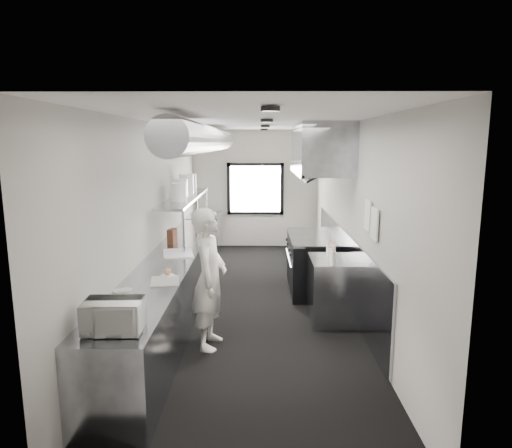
{
  "coord_description": "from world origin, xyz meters",
  "views": [
    {
      "loc": [
        0.12,
        -6.79,
        2.5
      ],
      "look_at": [
        0.06,
        -0.2,
        1.3
      ],
      "focal_mm": 31.57,
      "sensor_mm": 36.0,
      "label": 1
    }
  ],
  "objects_px": {
    "plate_stack_a": "(179,192)",
    "plate_stack_c": "(186,185)",
    "pass_shelf": "(185,199)",
    "squeeze_bottle_b": "(331,255)",
    "bottle_station": "(333,290)",
    "microwave": "(113,316)",
    "deli_tub_b": "(125,294)",
    "cutting_board": "(178,253)",
    "deli_tub_a": "(119,295)",
    "small_plate": "(168,276)",
    "exhaust_hood": "(320,149)",
    "squeeze_bottle_a": "(333,258)",
    "squeeze_bottle_e": "(330,248)",
    "squeeze_bottle_d": "(328,251)",
    "plate_stack_b": "(180,189)",
    "squeeze_bottle_c": "(333,252)",
    "far_work_table": "(204,234)",
    "range": "(314,262)",
    "line_cook": "(210,279)",
    "plate_stack_d": "(190,182)",
    "prep_counter": "(173,285)"
  },
  "relations": [
    {
      "from": "plate_stack_a",
      "to": "plate_stack_c",
      "type": "xyz_separation_m",
      "value": [
        -0.02,
        0.86,
        0.04
      ]
    },
    {
      "from": "pass_shelf",
      "to": "squeeze_bottle_b",
      "type": "distance_m",
      "value": 2.97
    },
    {
      "from": "bottle_station",
      "to": "squeeze_bottle_b",
      "type": "distance_m",
      "value": 0.55
    },
    {
      "from": "microwave",
      "to": "plate_stack_c",
      "type": "relative_size",
      "value": 1.22
    },
    {
      "from": "deli_tub_b",
      "to": "cutting_board",
      "type": "relative_size",
      "value": 0.26
    },
    {
      "from": "deli_tub_a",
      "to": "small_plate",
      "type": "bearing_deg",
      "value": 68.04
    },
    {
      "from": "deli_tub_a",
      "to": "exhaust_hood",
      "type": "bearing_deg",
      "value": 51.56
    },
    {
      "from": "squeeze_bottle_a",
      "to": "squeeze_bottle_e",
      "type": "relative_size",
      "value": 1.07
    },
    {
      "from": "squeeze_bottle_a",
      "to": "squeeze_bottle_d",
      "type": "height_order",
      "value": "squeeze_bottle_a"
    },
    {
      "from": "plate_stack_b",
      "to": "squeeze_bottle_c",
      "type": "bearing_deg",
      "value": -30.68
    },
    {
      "from": "deli_tub_b",
      "to": "squeeze_bottle_b",
      "type": "height_order",
      "value": "squeeze_bottle_b"
    },
    {
      "from": "far_work_table",
      "to": "squeeze_bottle_c",
      "type": "relative_size",
      "value": 5.96
    },
    {
      "from": "range",
      "to": "line_cook",
      "type": "distance_m",
      "value": 2.73
    },
    {
      "from": "far_work_table",
      "to": "plate_stack_d",
      "type": "xyz_separation_m",
      "value": [
        -0.07,
        -1.35,
        1.29
      ]
    },
    {
      "from": "plate_stack_a",
      "to": "prep_counter",
      "type": "bearing_deg",
      "value": -87.49
    },
    {
      "from": "squeeze_bottle_d",
      "to": "bottle_station",
      "type": "bearing_deg",
      "value": -66.76
    },
    {
      "from": "squeeze_bottle_a",
      "to": "deli_tub_b",
      "type": "bearing_deg",
      "value": -150.36
    },
    {
      "from": "exhaust_hood",
      "to": "far_work_table",
      "type": "height_order",
      "value": "exhaust_hood"
    },
    {
      "from": "deli_tub_b",
      "to": "squeeze_bottle_b",
      "type": "relative_size",
      "value": 0.82
    },
    {
      "from": "line_cook",
      "to": "bottle_station",
      "type": "bearing_deg",
      "value": -58.24
    },
    {
      "from": "far_work_table",
      "to": "deli_tub_a",
      "type": "xyz_separation_m",
      "value": [
        -0.19,
        -5.56,
        0.5
      ]
    },
    {
      "from": "line_cook",
      "to": "cutting_board",
      "type": "height_order",
      "value": "line_cook"
    },
    {
      "from": "plate_stack_c",
      "to": "plate_stack_d",
      "type": "distance_m",
      "value": 0.63
    },
    {
      "from": "small_plate",
      "to": "squeeze_bottle_d",
      "type": "height_order",
      "value": "squeeze_bottle_d"
    },
    {
      "from": "plate_stack_d",
      "to": "squeeze_bottle_d",
      "type": "xyz_separation_m",
      "value": [
        2.31,
        -2.4,
        -0.76
      ]
    },
    {
      "from": "squeeze_bottle_b",
      "to": "squeeze_bottle_c",
      "type": "distance_m",
      "value": 0.11
    },
    {
      "from": "plate_stack_b",
      "to": "squeeze_bottle_a",
      "type": "relative_size",
      "value": 1.83
    },
    {
      "from": "squeeze_bottle_c",
      "to": "range",
      "type": "bearing_deg",
      "value": 93.79
    },
    {
      "from": "exhaust_hood",
      "to": "squeeze_bottle_e",
      "type": "height_order",
      "value": "exhaust_hood"
    },
    {
      "from": "microwave",
      "to": "plate_stack_d",
      "type": "height_order",
      "value": "plate_stack_d"
    },
    {
      "from": "plate_stack_c",
      "to": "squeeze_bottle_a",
      "type": "bearing_deg",
      "value": -44.07
    },
    {
      "from": "cutting_board",
      "to": "plate_stack_a",
      "type": "xyz_separation_m",
      "value": [
        -0.11,
        0.79,
        0.81
      ]
    },
    {
      "from": "cutting_board",
      "to": "plate_stack_a",
      "type": "relative_size",
      "value": 1.87
    },
    {
      "from": "far_work_table",
      "to": "cutting_board",
      "type": "relative_size",
      "value": 2.16
    },
    {
      "from": "plate_stack_d",
      "to": "plate_stack_b",
      "type": "bearing_deg",
      "value": -89.72
    },
    {
      "from": "range",
      "to": "small_plate",
      "type": "relative_size",
      "value": 9.35
    },
    {
      "from": "plate_stack_b",
      "to": "plate_stack_c",
      "type": "height_order",
      "value": "plate_stack_c"
    },
    {
      "from": "small_plate",
      "to": "squeeze_bottle_b",
      "type": "distance_m",
      "value": 2.22
    },
    {
      "from": "pass_shelf",
      "to": "far_work_table",
      "type": "height_order",
      "value": "pass_shelf"
    },
    {
      "from": "prep_counter",
      "to": "line_cook",
      "type": "height_order",
      "value": "line_cook"
    },
    {
      "from": "small_plate",
      "to": "squeeze_bottle_e",
      "type": "distance_m",
      "value": 2.44
    },
    {
      "from": "squeeze_bottle_d",
      "to": "deli_tub_b",
      "type": "bearing_deg",
      "value": -142.84
    },
    {
      "from": "exhaust_hood",
      "to": "far_work_table",
      "type": "distance_m",
      "value": 3.88
    },
    {
      "from": "squeeze_bottle_d",
      "to": "microwave",
      "type": "bearing_deg",
      "value": -130.51
    },
    {
      "from": "range",
      "to": "squeeze_bottle_d",
      "type": "relative_size",
      "value": 9.65
    },
    {
      "from": "exhaust_hood",
      "to": "prep_counter",
      "type": "height_order",
      "value": "exhaust_hood"
    },
    {
      "from": "bottle_station",
      "to": "plate_stack_a",
      "type": "height_order",
      "value": "plate_stack_a"
    },
    {
      "from": "bottle_station",
      "to": "deli_tub_a",
      "type": "bearing_deg",
      "value": -146.19
    },
    {
      "from": "deli_tub_b",
      "to": "squeeze_bottle_a",
      "type": "distance_m",
      "value": 2.72
    },
    {
      "from": "exhaust_hood",
      "to": "bottle_station",
      "type": "height_order",
      "value": "exhaust_hood"
    }
  ]
}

